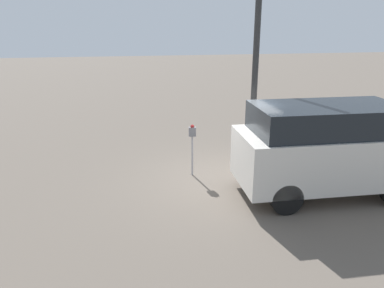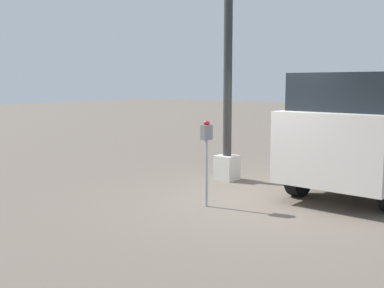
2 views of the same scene
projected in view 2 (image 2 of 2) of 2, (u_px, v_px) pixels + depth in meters
ground_plane at (252, 204)px, 8.63m from camera, size 80.00×80.00×0.00m
parking_meter_near at (207, 143)px, 8.32m from camera, size 0.21×0.13×1.52m
lamp_post at (228, 81)px, 10.50m from camera, size 0.44×0.44×5.97m
parked_van at (373, 128)px, 9.56m from camera, size 4.55×2.10×2.34m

